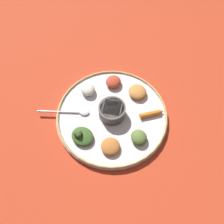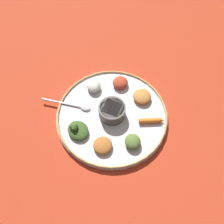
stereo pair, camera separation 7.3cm
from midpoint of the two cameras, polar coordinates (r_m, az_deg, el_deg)
name	(u,v)px [view 2 (the right image)]	position (r m, az deg, el deg)	size (l,w,h in m)	color
ground_plane	(112,116)	(0.76, 2.75, -1.38)	(2.40, 2.40, 0.00)	#B7381E
platter	(112,115)	(0.75, 2.78, -1.10)	(0.38, 0.38, 0.02)	silver
platter_rim	(112,114)	(0.74, 2.81, -0.71)	(0.38, 0.38, 0.01)	tan
center_bowl	(112,111)	(0.72, 2.88, 0.12)	(0.09, 0.09, 0.05)	#4C4742
spoon	(73,105)	(0.76, -7.48, 1.51)	(0.16, 0.11, 0.01)	silver
greens_pile	(77,130)	(0.71, -6.20, -4.97)	(0.08, 0.07, 0.04)	#385623
carrot_near_spoon	(151,121)	(0.74, 13.10, -2.51)	(0.07, 0.07, 0.02)	orange
mound_squash	(142,96)	(0.78, 10.61, 3.82)	(0.06, 0.07, 0.03)	#C67A38
mound_collards	(133,142)	(0.69, 8.54, -8.03)	(0.05, 0.05, 0.03)	#567033
mound_chickpea	(103,145)	(0.68, 0.63, -9.07)	(0.06, 0.06, 0.02)	#B2662D
mound_rice_white	(94,86)	(0.79, -2.22, 6.71)	(0.06, 0.05, 0.03)	silver
mound_berbere_red	(120,83)	(0.80, 4.83, 7.54)	(0.06, 0.05, 0.03)	#B73D28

